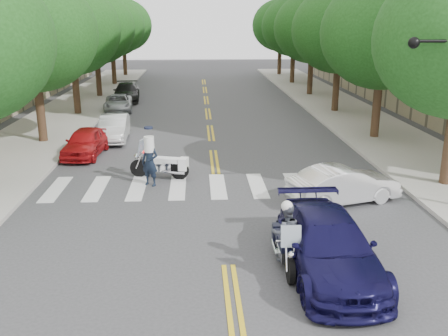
{
  "coord_description": "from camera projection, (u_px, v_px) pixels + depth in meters",
  "views": [
    {
      "loc": [
        -0.77,
        -11.86,
        6.25
      ],
      "look_at": [
        0.14,
        4.65,
        1.3
      ],
      "focal_mm": 40.0,
      "sensor_mm": 36.0,
      "label": 1
    }
  ],
  "objects": [
    {
      "name": "ground",
      "position": [
        228.0,
        265.0,
        13.18
      ],
      "size": [
        140.0,
        140.0,
        0.0
      ],
      "primitive_type": "plane",
      "color": "#38383A",
      "rests_on": "ground"
    },
    {
      "name": "sidewalk_left",
      "position": [
        68.0,
        114.0,
        33.69
      ],
      "size": [
        5.0,
        60.0,
        0.15
      ],
      "primitive_type": "cube",
      "color": "#9E9991",
      "rests_on": "ground"
    },
    {
      "name": "sidewalk_right",
      "position": [
        344.0,
        111.0,
        34.7
      ],
      "size": [
        5.0,
        60.0,
        0.15
      ],
      "primitive_type": "cube",
      "color": "#9E9991",
      "rests_on": "ground"
    },
    {
      "name": "tree_l_1",
      "position": [
        32.0,
        34.0,
        24.51
      ],
      "size": [
        6.4,
        6.4,
        8.45
      ],
      "color": "#382316",
      "rests_on": "ground"
    },
    {
      "name": "tree_l_2",
      "position": [
        71.0,
        30.0,
        32.16
      ],
      "size": [
        6.4,
        6.4,
        8.45
      ],
      "color": "#382316",
      "rests_on": "ground"
    },
    {
      "name": "tree_l_3",
      "position": [
        95.0,
        28.0,
        39.81
      ],
      "size": [
        6.4,
        6.4,
        8.45
      ],
      "color": "#382316",
      "rests_on": "ground"
    },
    {
      "name": "tree_l_4",
      "position": [
        111.0,
        26.0,
        47.46
      ],
      "size": [
        6.4,
        6.4,
        8.45
      ],
      "color": "#382316",
      "rests_on": "ground"
    },
    {
      "name": "tree_l_5",
      "position": [
        123.0,
        25.0,
        55.11
      ],
      "size": [
        6.4,
        6.4,
        8.45
      ],
      "color": "#382316",
      "rests_on": "ground"
    },
    {
      "name": "tree_r_1",
      "position": [
        383.0,
        33.0,
        25.44
      ],
      "size": [
        6.4,
        6.4,
        8.45
      ],
      "color": "#382316",
      "rests_on": "ground"
    },
    {
      "name": "tree_r_2",
      "position": [
        340.0,
        30.0,
        33.09
      ],
      "size": [
        6.4,
        6.4,
        8.45
      ],
      "color": "#382316",
      "rests_on": "ground"
    },
    {
      "name": "tree_r_3",
      "position": [
        313.0,
        28.0,
        40.74
      ],
      "size": [
        6.4,
        6.4,
        8.45
      ],
      "color": "#382316",
      "rests_on": "ground"
    },
    {
      "name": "tree_r_4",
      "position": [
        294.0,
        26.0,
        48.39
      ],
      "size": [
        6.4,
        6.4,
        8.45
      ],
      "color": "#382316",
      "rests_on": "ground"
    },
    {
      "name": "tree_r_5",
      "position": [
        281.0,
        25.0,
        56.04
      ],
      "size": [
        6.4,
        6.4,
        8.45
      ],
      "color": "#382316",
      "rests_on": "ground"
    },
    {
      "name": "motorcycle_police",
      "position": [
        285.0,
        237.0,
        12.93
      ],
      "size": [
        0.77,
        2.27,
        1.85
      ],
      "rotation": [
        0.0,
        0.0,
        3.13
      ],
      "color": "black",
      "rests_on": "ground"
    },
    {
      "name": "motorcycle_parked",
      "position": [
        164.0,
        165.0,
        20.24
      ],
      "size": [
        2.44,
        0.99,
        1.6
      ],
      "rotation": [
        0.0,
        0.0,
        1.32
      ],
      "color": "black",
      "rests_on": "ground"
    },
    {
      "name": "officer_standing",
      "position": [
        150.0,
        162.0,
        19.27
      ],
      "size": [
        0.81,
        0.7,
        1.88
      ],
      "primitive_type": "imported",
      "rotation": [
        0.0,
        0.0,
        -0.45
      ],
      "color": "black",
      "rests_on": "ground"
    },
    {
      "name": "convertible",
      "position": [
        344.0,
        185.0,
        17.52
      ],
      "size": [
        4.25,
        2.54,
        1.32
      ],
      "primitive_type": "imported",
      "rotation": [
        0.0,
        0.0,
        1.87
      ],
      "color": "white",
      "rests_on": "ground"
    },
    {
      "name": "sedan_blue",
      "position": [
        328.0,
        246.0,
        12.61
      ],
      "size": [
        2.15,
        5.19,
        1.5
      ],
      "primitive_type": "imported",
      "rotation": [
        0.0,
        0.0,
        0.01
      ],
      "color": "#0F0D36",
      "rests_on": "ground"
    },
    {
      "name": "parked_car_a",
      "position": [
        86.0,
        142.0,
        23.55
      ],
      "size": [
        1.86,
        4.0,
        1.33
      ],
      "primitive_type": "imported",
      "rotation": [
        0.0,
        0.0,
        -0.08
      ],
      "color": "#B41316",
      "rests_on": "ground"
    },
    {
      "name": "parked_car_b",
      "position": [
        114.0,
        128.0,
        26.58
      ],
      "size": [
        1.61,
        4.12,
        1.34
      ],
      "primitive_type": "imported",
      "rotation": [
        0.0,
        0.0,
        0.05
      ],
      "color": "silver",
      "rests_on": "ground"
    },
    {
      "name": "parked_car_c",
      "position": [
        118.0,
        103.0,
        35.16
      ],
      "size": [
        2.29,
        4.25,
        1.13
      ],
      "primitive_type": "imported",
      "rotation": [
        0.0,
        0.0,
        0.1
      ],
      "color": "#B5B8BE",
      "rests_on": "ground"
    },
    {
      "name": "parked_car_d",
      "position": [
        126.0,
        92.0,
        39.32
      ],
      "size": [
        2.39,
        4.99,
        1.4
      ],
      "primitive_type": "imported",
      "rotation": [
        0.0,
        0.0,
        0.09
      ],
      "color": "black",
      "rests_on": "ground"
    },
    {
      "name": "parked_car_e",
      "position": [
        129.0,
        90.0,
        40.88
      ],
      "size": [
        1.49,
        3.63,
        1.23
      ],
      "primitive_type": "imported",
      "rotation": [
        0.0,
        0.0,
        0.01
      ],
      "color": "#ABAAB0",
      "rests_on": "ground"
    }
  ]
}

